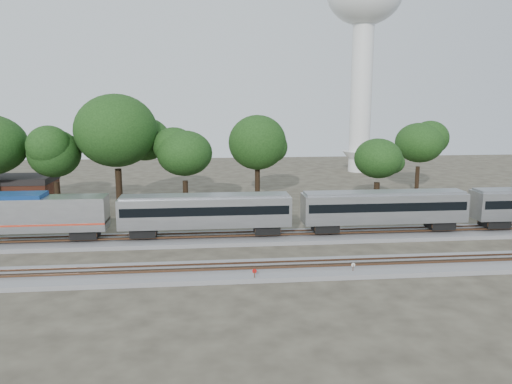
% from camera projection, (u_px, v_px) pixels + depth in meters
% --- Properties ---
extents(ground, '(160.00, 160.00, 0.00)m').
position_uv_depth(ground, '(223.00, 259.00, 45.33)').
color(ground, '#383328').
rests_on(ground, ground).
extents(track_far, '(160.00, 5.00, 0.73)m').
position_uv_depth(track_far, '(221.00, 239.00, 51.16)').
color(track_far, slate).
rests_on(track_far, ground).
extents(track_near, '(160.00, 5.00, 0.73)m').
position_uv_depth(track_near, '(225.00, 271.00, 41.38)').
color(track_near, slate).
rests_on(track_near, ground).
extents(switch_stand_red, '(0.35, 0.12, 1.13)m').
position_uv_depth(switch_stand_red, '(254.00, 274.00, 39.31)').
color(switch_stand_red, '#512D19').
rests_on(switch_stand_red, ground).
extents(switch_stand_white, '(0.34, 0.10, 1.08)m').
position_uv_depth(switch_stand_white, '(353.00, 267.00, 40.89)').
color(switch_stand_white, '#512D19').
rests_on(switch_stand_white, ground).
extents(switch_lever, '(0.54, 0.37, 0.30)m').
position_uv_depth(switch_lever, '(295.00, 277.00, 40.15)').
color(switch_lever, '#512D19').
rests_on(switch_lever, ground).
extents(water_tower, '(14.60, 14.60, 40.41)m').
position_uv_depth(water_tower, '(364.00, 16.00, 94.99)').
color(water_tower, silver).
rests_on(water_tower, ground).
extents(brick_building, '(9.16, 6.54, 4.34)m').
position_uv_depth(brick_building, '(19.00, 192.00, 65.86)').
color(brick_building, brown).
rests_on(brick_building, ground).
extents(tree_2, '(7.84, 7.84, 11.05)m').
position_uv_depth(tree_2, '(54.00, 154.00, 61.43)').
color(tree_2, black).
rests_on(tree_2, ground).
extents(tree_3, '(10.61, 10.61, 14.95)m').
position_uv_depth(tree_3, '(116.00, 131.00, 62.19)').
color(tree_3, black).
rests_on(tree_3, ground).
extents(tree_4, '(7.74, 7.74, 10.91)m').
position_uv_depth(tree_4, '(185.00, 153.00, 62.62)').
color(tree_4, black).
rests_on(tree_4, ground).
extents(tree_5, '(8.42, 8.42, 11.87)m').
position_uv_depth(tree_5, '(257.00, 143.00, 70.36)').
color(tree_5, black).
rests_on(tree_5, ground).
extents(tree_6, '(6.91, 6.91, 9.74)m').
position_uv_depth(tree_6, '(378.00, 159.00, 64.16)').
color(tree_6, black).
rests_on(tree_6, ground).
extents(tree_7, '(7.98, 7.98, 11.26)m').
position_uv_depth(tree_7, '(419.00, 143.00, 75.03)').
color(tree_7, black).
rests_on(tree_7, ground).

